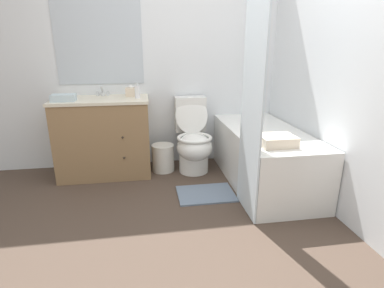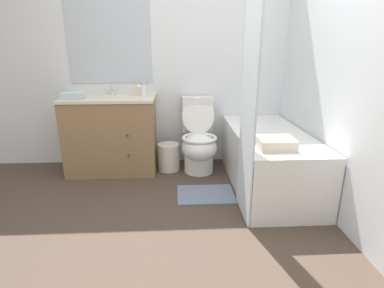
% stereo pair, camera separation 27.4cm
% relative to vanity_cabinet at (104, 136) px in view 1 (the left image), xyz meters
% --- Properties ---
extents(ground_plane, '(14.00, 14.00, 0.00)m').
position_rel_vanity_cabinet_xyz_m(ground_plane, '(0.75, -1.40, -0.43)').
color(ground_plane, '#47382D').
extents(wall_back, '(8.00, 0.06, 2.50)m').
position_rel_vanity_cabinet_xyz_m(wall_back, '(0.74, 0.29, 0.82)').
color(wall_back, silver).
rests_on(wall_back, ground_plane).
extents(wall_right, '(0.05, 2.67, 2.50)m').
position_rel_vanity_cabinet_xyz_m(wall_right, '(2.01, -0.57, 0.82)').
color(wall_right, silver).
rests_on(wall_right, ground_plane).
extents(vanity_cabinet, '(0.98, 0.56, 0.84)m').
position_rel_vanity_cabinet_xyz_m(vanity_cabinet, '(0.00, 0.00, 0.00)').
color(vanity_cabinet, olive).
rests_on(vanity_cabinet, ground_plane).
extents(sink_faucet, '(0.14, 0.12, 0.12)m').
position_rel_vanity_cabinet_xyz_m(sink_faucet, '(-0.00, 0.18, 0.45)').
color(sink_faucet, silver).
rests_on(sink_faucet, vanity_cabinet).
extents(toilet, '(0.39, 0.62, 0.82)m').
position_rel_vanity_cabinet_xyz_m(toilet, '(0.97, -0.06, -0.08)').
color(toilet, white).
rests_on(toilet, ground_plane).
extents(bathtub, '(0.69, 1.52, 0.57)m').
position_rel_vanity_cabinet_xyz_m(bathtub, '(1.63, -0.49, -0.14)').
color(bathtub, white).
rests_on(bathtub, ground_plane).
extents(shower_curtain, '(0.01, 0.46, 1.95)m').
position_rel_vanity_cabinet_xyz_m(shower_curtain, '(1.27, -1.03, 0.55)').
color(shower_curtain, silver).
rests_on(shower_curtain, ground_plane).
extents(wastebasket, '(0.25, 0.25, 0.31)m').
position_rel_vanity_cabinet_xyz_m(wastebasket, '(0.63, -0.02, -0.28)').
color(wastebasket, silver).
rests_on(wastebasket, ground_plane).
extents(tissue_box, '(0.13, 0.12, 0.12)m').
position_rel_vanity_cabinet_xyz_m(tissue_box, '(0.32, 0.10, 0.46)').
color(tissue_box, beige).
rests_on(tissue_box, vanity_cabinet).
extents(soap_dispenser, '(0.05, 0.05, 0.16)m').
position_rel_vanity_cabinet_xyz_m(soap_dispenser, '(0.38, -0.04, 0.48)').
color(soap_dispenser, silver).
rests_on(soap_dispenser, vanity_cabinet).
extents(hand_towel_folded, '(0.23, 0.14, 0.07)m').
position_rel_vanity_cabinet_xyz_m(hand_towel_folded, '(-0.34, -0.13, 0.45)').
color(hand_towel_folded, silver).
rests_on(hand_towel_folded, vanity_cabinet).
extents(bath_towel_folded, '(0.29, 0.24, 0.09)m').
position_rel_vanity_cabinet_xyz_m(bath_towel_folded, '(1.53, -0.98, 0.18)').
color(bath_towel_folded, beige).
rests_on(bath_towel_folded, bathtub).
extents(bath_mat, '(0.54, 0.39, 0.02)m').
position_rel_vanity_cabinet_xyz_m(bath_mat, '(0.99, -0.69, -0.42)').
color(bath_mat, slate).
rests_on(bath_mat, ground_plane).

